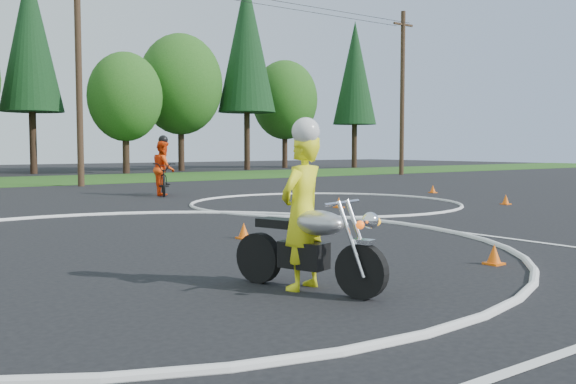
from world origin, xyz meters
TOP-DOWN VIEW (x-y plane):
  - ground at (0.00, 0.00)m, footprint 120.00×120.00m
  - course_markings at (2.17, 4.35)m, footprint 19.05×19.05m
  - primary_motorcycle at (0.34, -0.93)m, footprint 0.88×2.04m
  - rider_primary_grp at (0.32, -0.79)m, footprint 0.78×0.63m
  - rider_second_grp at (5.57, 13.97)m, footprint 1.59×2.33m
  - traffic_cones at (4.39, 3.29)m, footprint 20.30×12.74m
  - treeline at (14.78, 34.61)m, footprint 38.20×8.10m
  - utility_poles at (5.00, 21.00)m, footprint 41.60×1.12m

SIDE VIEW (x-z plane):
  - ground at x=0.00m, z-range 0.00..0.00m
  - course_markings at x=2.17m, z-range -0.05..0.07m
  - traffic_cones at x=4.39m, z-range -0.01..0.29m
  - primary_motorcycle at x=0.34m, z-range -0.02..1.09m
  - rider_second_grp at x=5.57m, z-range -0.31..1.81m
  - rider_primary_grp at x=0.32m, z-range -0.04..2.02m
  - utility_poles at x=5.00m, z-range 0.20..10.20m
  - treeline at x=14.78m, z-range -0.64..13.88m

